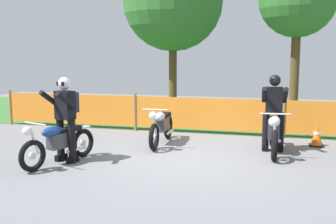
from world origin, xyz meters
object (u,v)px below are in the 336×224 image
(motorcycle_third, at_px, (274,132))
(motorcycle_lead, at_px, (59,142))
(traffic_cone, at_px, (317,135))
(rider_third, at_px, (274,108))
(rider_lead, at_px, (66,115))
(motorcycle_trailing, at_px, (161,126))

(motorcycle_third, bearing_deg, motorcycle_lead, -66.35)
(motorcycle_third, distance_m, traffic_cone, 1.39)
(rider_third, bearing_deg, motorcycle_third, 0.51)
(motorcycle_lead, relative_size, motorcycle_third, 0.90)
(motorcycle_third, relative_size, rider_third, 1.20)
(rider_lead, relative_size, traffic_cone, 3.19)
(motorcycle_trailing, distance_m, rider_third, 2.61)
(motorcycle_trailing, xyz_separation_m, traffic_cone, (3.55, 0.73, -0.19))
(motorcycle_lead, xyz_separation_m, rider_lead, (0.06, 0.20, 0.52))
(rider_lead, bearing_deg, rider_third, 134.22)
(motorcycle_third, xyz_separation_m, rider_third, (-0.01, 0.22, 0.49))
(motorcycle_lead, bearing_deg, rider_lead, -179.49)
(motorcycle_lead, height_order, motorcycle_third, motorcycle_third)
(rider_lead, bearing_deg, traffic_cone, 136.44)
(rider_lead, height_order, rider_third, same)
(motorcycle_third, height_order, traffic_cone, motorcycle_third)
(rider_third, relative_size, traffic_cone, 3.19)
(traffic_cone, bearing_deg, rider_third, -143.37)
(motorcycle_lead, bearing_deg, traffic_cone, 137.85)
(motorcycle_lead, bearing_deg, motorcycle_trailing, 163.66)
(motorcycle_third, bearing_deg, rider_third, -179.49)
(motorcycle_third, bearing_deg, motorcycle_trailing, -97.07)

